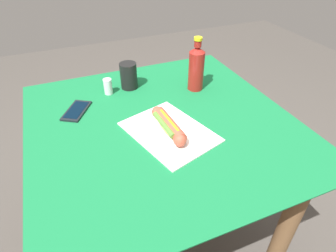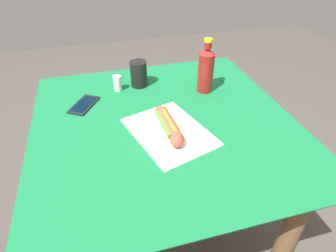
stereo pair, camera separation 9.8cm
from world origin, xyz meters
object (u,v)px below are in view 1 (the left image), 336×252
Objects in this scene: cell_phone at (77,111)px; soda_bottle at (196,68)px; salt_shaker at (108,87)px; drinking_cup at (129,76)px; hot_dog at (168,126)px.

soda_bottle is at bearing -91.42° from cell_phone.
soda_bottle reaches higher than cell_phone.
soda_bottle is 0.39m from salt_shaker.
drinking_cup is at bearing -79.57° from salt_shaker.
salt_shaker reaches higher than hot_dog.
cell_phone is at bearing 113.69° from drinking_cup.
salt_shaker is at bearing 20.27° from hot_dog.
cell_phone is 0.53m from soda_bottle.
cell_phone is 2.33× the size of salt_shaker.
drinking_cup is (0.12, 0.27, -0.04)m from soda_bottle.
soda_bottle reaches higher than salt_shaker.
hot_dog is 0.38m from drinking_cup.
soda_bottle is at bearing -105.83° from salt_shaker.
hot_dog is 0.38m from salt_shaker.
soda_bottle is 3.41× the size of salt_shaker.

